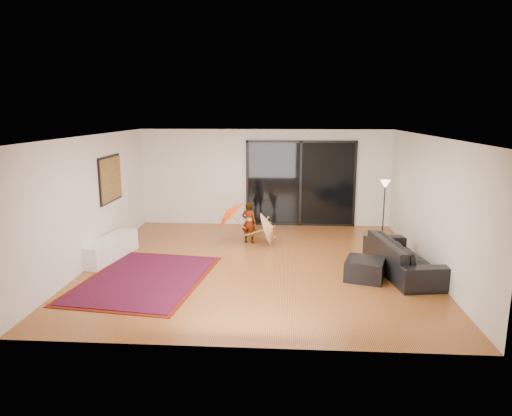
# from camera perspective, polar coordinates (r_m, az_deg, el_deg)

# --- Properties ---
(floor) EXTENTS (7.00, 7.00, 0.00)m
(floor) POSITION_cam_1_polar(r_m,az_deg,el_deg) (9.76, 0.16, -7.03)
(floor) COLOR #A8652E
(floor) RESTS_ON ground
(ceiling) EXTENTS (7.00, 7.00, 0.00)m
(ceiling) POSITION_cam_1_polar(r_m,az_deg,el_deg) (9.24, 0.17, 9.00)
(ceiling) COLOR white
(ceiling) RESTS_ON wall_back
(wall_back) EXTENTS (7.00, 0.00, 7.00)m
(wall_back) POSITION_cam_1_polar(r_m,az_deg,el_deg) (12.86, 1.13, 3.80)
(wall_back) COLOR silver
(wall_back) RESTS_ON floor
(wall_front) EXTENTS (7.00, 0.00, 7.00)m
(wall_front) POSITION_cam_1_polar(r_m,az_deg,el_deg) (6.02, -1.89, -5.73)
(wall_front) COLOR silver
(wall_front) RESTS_ON floor
(wall_left) EXTENTS (0.00, 7.00, 7.00)m
(wall_left) POSITION_cam_1_polar(r_m,az_deg,el_deg) (10.23, -19.79, 0.96)
(wall_left) COLOR silver
(wall_left) RESTS_ON floor
(wall_right) EXTENTS (0.00, 7.00, 7.00)m
(wall_right) POSITION_cam_1_polar(r_m,az_deg,el_deg) (9.84, 20.97, 0.45)
(wall_right) COLOR silver
(wall_right) RESTS_ON floor
(sliding_door) EXTENTS (3.06, 0.07, 2.40)m
(sliding_door) POSITION_cam_1_polar(r_m,az_deg,el_deg) (12.84, 5.59, 3.06)
(sliding_door) COLOR black
(sliding_door) RESTS_ON wall_back
(painting) EXTENTS (0.04, 1.28, 1.08)m
(painting) POSITION_cam_1_polar(r_m,az_deg,el_deg) (11.08, -17.70, 3.48)
(painting) COLOR black
(painting) RESTS_ON wall_left
(media_console) EXTENTS (0.73, 1.76, 0.48)m
(media_console) POSITION_cam_1_polar(r_m,az_deg,el_deg) (10.54, -17.77, -4.82)
(media_console) COLOR white
(media_console) RESTS_ON floor
(speaker) EXTENTS (0.37, 0.37, 0.34)m
(speaker) POSITION_cam_1_polar(r_m,az_deg,el_deg) (10.95, -16.93, -4.50)
(speaker) COLOR #424244
(speaker) RESTS_ON floor
(persian_rug) EXTENTS (2.58, 3.34, 0.02)m
(persian_rug) POSITION_cam_1_polar(r_m,az_deg,el_deg) (9.18, -13.66, -8.59)
(persian_rug) COLOR #5E1408
(persian_rug) RESTS_ON floor
(sofa) EXTENTS (1.25, 2.43, 0.68)m
(sofa) POSITION_cam_1_polar(r_m,az_deg,el_deg) (9.63, 17.94, -5.79)
(sofa) COLOR black
(sofa) RESTS_ON floor
(ottoman) EXTENTS (0.88, 0.88, 0.40)m
(ottoman) POSITION_cam_1_polar(r_m,az_deg,el_deg) (9.12, 13.44, -7.44)
(ottoman) COLOR black
(ottoman) RESTS_ON floor
(floor_lamp) EXTENTS (0.25, 0.25, 1.48)m
(floor_lamp) POSITION_cam_1_polar(r_m,az_deg,el_deg) (12.04, 15.80, 1.89)
(floor_lamp) COLOR black
(floor_lamp) RESTS_ON floor
(child) EXTENTS (0.42, 0.33, 1.02)m
(child) POSITION_cam_1_polar(r_m,az_deg,el_deg) (11.19, -0.89, -1.83)
(child) COLOR #999999
(child) RESTS_ON floor
(parasol_orange) EXTENTS (0.74, 0.88, 0.89)m
(parasol_orange) POSITION_cam_1_polar(r_m,az_deg,el_deg) (11.15, -3.73, -0.72)
(parasol_orange) COLOR #EA3D0C
(parasol_orange) RESTS_ON child
(parasol_white) EXTENTS (0.53, 0.82, 0.89)m
(parasol_white) POSITION_cam_1_polar(r_m,az_deg,el_deg) (11.01, 2.16, -2.09)
(parasol_white) COLOR silver
(parasol_white) RESTS_ON floor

